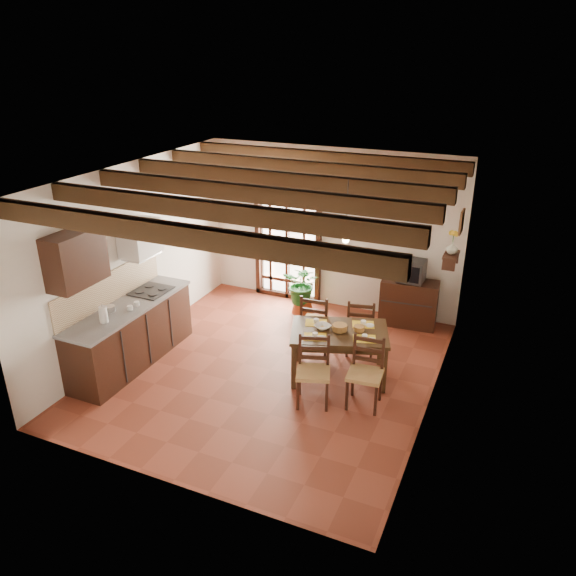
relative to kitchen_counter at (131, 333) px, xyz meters
The scene contains 25 objects.
ground_plane 2.10m from the kitchen_counter, 17.06° to the left, with size 5.00×5.00×0.00m, color brown.
room_shell 2.45m from the kitchen_counter, 17.06° to the left, with size 4.52×5.02×2.81m.
ceiling_beams 3.02m from the kitchen_counter, 17.06° to the left, with size 4.50×4.34×0.20m.
french_door 3.33m from the kitchen_counter, 69.23° to the left, with size 1.26×0.11×2.32m.
kitchen_counter is the anchor object (origin of this frame).
upper_cabinet 1.55m from the kitchen_counter, 99.72° to the right, with size 0.35×0.80×0.70m, color black.
range_hood 1.38m from the kitchen_counter, 99.79° to the left, with size 0.38×0.60×0.54m.
counter_items 0.49m from the kitchen_counter, 89.91° to the left, with size 0.50×1.43×0.25m.
dining_table 3.02m from the kitchen_counter, 16.31° to the left, with size 1.52×1.23×0.72m.
chair_near_left 2.81m from the kitchen_counter, ahead, with size 0.54×0.52×0.93m.
chair_near_right 3.45m from the kitchen_counter, ahead, with size 0.47×0.45×0.94m.
chair_far_left 2.74m from the kitchen_counter, 30.24° to the left, with size 0.48×0.46×0.97m.
chair_far_right 3.39m from the kitchen_counter, 28.05° to the left, with size 0.50×0.48×0.91m.
table_setting 3.03m from the kitchen_counter, 16.31° to the left, with size 0.96×0.64×0.09m.
table_bowl 2.79m from the kitchen_counter, 17.06° to the left, with size 0.22×0.22×0.05m, color white.
sideboard 4.45m from the kitchen_counter, 39.39° to the left, with size 0.92×0.42×0.78m, color black.
crt_tv 4.48m from the kitchen_counter, 39.33° to the left, with size 0.42×0.40×0.35m.
fuse_box 4.80m from the kitchen_counter, 41.72° to the left, with size 0.25×0.03×0.32m, color white.
plant_pot 3.06m from the kitchen_counter, 56.82° to the left, with size 0.39×0.39×0.24m, color maroon.
potted_plant 3.04m from the kitchen_counter, 56.82° to the left, with size 1.67×1.43×1.86m, color #144C19.
wall_shelf 4.76m from the kitchen_counter, 28.25° to the left, with size 0.20×0.42×0.20m.
shelf_vase 4.80m from the kitchen_counter, 28.25° to the left, with size 0.15×0.15×0.15m, color #B2BFB2.
shelf_flowers 4.85m from the kitchen_counter, 28.25° to the left, with size 0.14×0.14×0.36m.
framed_picture 4.98m from the kitchen_counter, 27.77° to the left, with size 0.03×0.32×0.32m.
pendant_lamp 3.44m from the kitchen_counter, 18.11° to the left, with size 0.36×0.36×0.84m.
Camera 1 is at (3.02, -6.29, 4.33)m, focal length 35.00 mm.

